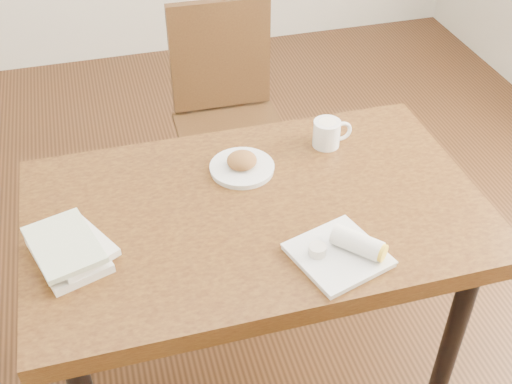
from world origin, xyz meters
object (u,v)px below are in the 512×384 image
object	(u,v)px
table	(256,228)
plate_burrito	(344,251)
chair_far	(227,109)
plate_scone	(242,165)
coffee_mug	(328,133)
book_stack	(69,249)

from	to	relation	value
table	plate_burrito	distance (m)	0.32
chair_far	table	bearing A→B (deg)	-97.71
plate_burrito	plate_scone	bearing A→B (deg)	110.43
table	plate_scone	size ratio (longest dim) A/B	6.57
coffee_mug	plate_burrito	size ratio (longest dim) A/B	0.48
coffee_mug	plate_burrito	world-z (taller)	coffee_mug
coffee_mug	book_stack	xyz separation A→B (m)	(-0.80, -0.29, -0.02)
plate_burrito	coffee_mug	bearing A→B (deg)	74.44
plate_scone	coffee_mug	distance (m)	0.30
table	plate_scone	bearing A→B (deg)	88.76
plate_scone	chair_far	bearing A→B (deg)	80.67
table	coffee_mug	bearing A→B (deg)	37.59
table	plate_scone	xyz separation A→B (m)	(0.00, 0.17, 0.10)
plate_scone	coffee_mug	size ratio (longest dim) A/B	1.54
plate_scone	coffee_mug	world-z (taller)	coffee_mug
plate_scone	book_stack	bearing A→B (deg)	-155.31
plate_burrito	book_stack	distance (m)	0.70
coffee_mug	book_stack	size ratio (longest dim) A/B	0.46
chair_far	coffee_mug	xyz separation A→B (m)	(0.18, -0.61, 0.25)
book_stack	chair_far	bearing A→B (deg)	55.43
plate_burrito	book_stack	world-z (taller)	plate_burrito
chair_far	book_stack	bearing A→B (deg)	-124.57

